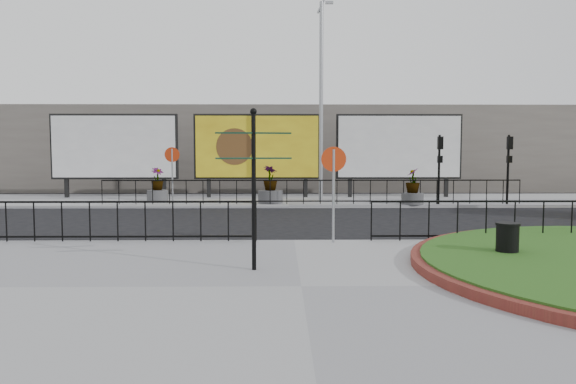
{
  "coord_description": "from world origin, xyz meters",
  "views": [
    {
      "loc": [
        -0.37,
        -14.73,
        2.56
      ],
      "look_at": [
        -0.13,
        2.3,
        1.22
      ],
      "focal_mm": 35.0,
      "sensor_mm": 36.0,
      "label": 1
    }
  ],
  "objects_px": {
    "lamp_post": "(321,98)",
    "fingerpost_sign": "(254,173)",
    "planter_a": "(157,189)",
    "billboard_mid": "(257,147)",
    "planter_c": "(413,190)",
    "planter_b": "(270,190)",
    "litter_bin": "(507,242)"
  },
  "relations": [
    {
      "from": "lamp_post",
      "to": "fingerpost_sign",
      "type": "relative_size",
      "value": 2.87
    },
    {
      "from": "fingerpost_sign",
      "to": "planter_a",
      "type": "bearing_deg",
      "value": 105.37
    },
    {
      "from": "billboard_mid",
      "to": "planter_a",
      "type": "distance_m",
      "value": 5.27
    },
    {
      "from": "lamp_post",
      "to": "fingerpost_sign",
      "type": "bearing_deg",
      "value": -99.32
    },
    {
      "from": "planter_c",
      "to": "billboard_mid",
      "type": "bearing_deg",
      "value": 152.53
    },
    {
      "from": "planter_a",
      "to": "billboard_mid",
      "type": "bearing_deg",
      "value": 23.66
    },
    {
      "from": "planter_b",
      "to": "planter_c",
      "type": "bearing_deg",
      "value": -5.2
    },
    {
      "from": "billboard_mid",
      "to": "lamp_post",
      "type": "bearing_deg",
      "value": -33.25
    },
    {
      "from": "billboard_mid",
      "to": "planter_b",
      "type": "bearing_deg",
      "value": -76.94
    },
    {
      "from": "litter_bin",
      "to": "planter_a",
      "type": "height_order",
      "value": "planter_a"
    },
    {
      "from": "planter_b",
      "to": "planter_c",
      "type": "height_order",
      "value": "planter_b"
    },
    {
      "from": "billboard_mid",
      "to": "litter_bin",
      "type": "bearing_deg",
      "value": -69.3
    },
    {
      "from": "billboard_mid",
      "to": "planter_b",
      "type": "height_order",
      "value": "billboard_mid"
    },
    {
      "from": "fingerpost_sign",
      "to": "planter_c",
      "type": "relative_size",
      "value": 2.05
    },
    {
      "from": "lamp_post",
      "to": "planter_a",
      "type": "height_order",
      "value": "lamp_post"
    },
    {
      "from": "planter_c",
      "to": "planter_a",
      "type": "bearing_deg",
      "value": 171.99
    },
    {
      "from": "lamp_post",
      "to": "litter_bin",
      "type": "height_order",
      "value": "lamp_post"
    },
    {
      "from": "billboard_mid",
      "to": "litter_bin",
      "type": "distance_m",
      "value": 17.09
    },
    {
      "from": "lamp_post",
      "to": "litter_bin",
      "type": "bearing_deg",
      "value": -77.85
    },
    {
      "from": "billboard_mid",
      "to": "lamp_post",
      "type": "height_order",
      "value": "lamp_post"
    },
    {
      "from": "fingerpost_sign",
      "to": "litter_bin",
      "type": "distance_m",
      "value": 5.65
    },
    {
      "from": "litter_bin",
      "to": "planter_c",
      "type": "xyz_separation_m",
      "value": [
        0.87,
        12.3,
        0.19
      ]
    },
    {
      "from": "billboard_mid",
      "to": "litter_bin",
      "type": "height_order",
      "value": "billboard_mid"
    },
    {
      "from": "lamp_post",
      "to": "billboard_mid",
      "type": "bearing_deg",
      "value": 146.75
    },
    {
      "from": "lamp_post",
      "to": "planter_c",
      "type": "distance_m",
      "value": 5.85
    },
    {
      "from": "lamp_post",
      "to": "litter_bin",
      "type": "xyz_separation_m",
      "value": [
        2.99,
        -13.9,
        -4.28
      ]
    },
    {
      "from": "lamp_post",
      "to": "planter_a",
      "type": "bearing_deg",
      "value": 180.0
    },
    {
      "from": "lamp_post",
      "to": "litter_bin",
      "type": "relative_size",
      "value": 11.0
    },
    {
      "from": "fingerpost_sign",
      "to": "planter_a",
      "type": "relative_size",
      "value": 2.09
    },
    {
      "from": "billboard_mid",
      "to": "planter_b",
      "type": "xyz_separation_m",
      "value": [
        0.7,
        -3.01,
        -1.88
      ]
    },
    {
      "from": "litter_bin",
      "to": "lamp_post",
      "type": "bearing_deg",
      "value": 102.15
    },
    {
      "from": "billboard_mid",
      "to": "fingerpost_sign",
      "type": "bearing_deg",
      "value": -87.91
    }
  ]
}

